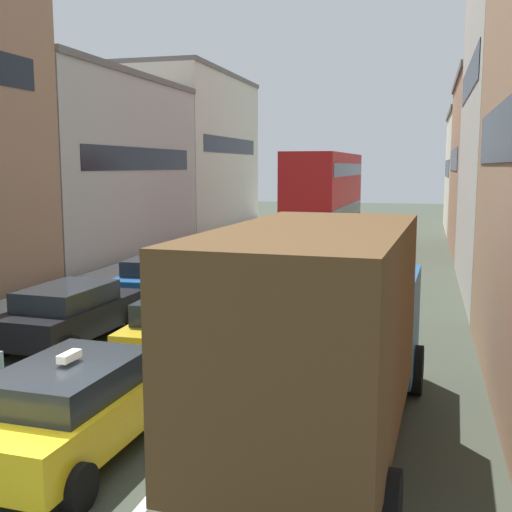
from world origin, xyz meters
The scene contains 15 objects.
ground_plane centered at (0.00, 0.00, 0.00)m, with size 140.00×140.00×0.00m, color #353B30.
sidewalk_left centered at (-6.70, 20.00, 0.07)m, with size 2.60×64.00×0.14m, color #959595.
lane_stripe_left centered at (-1.70, 20.00, 0.01)m, with size 0.16×60.00×0.01m, color silver.
lane_stripe_right centered at (1.70, 20.00, 0.01)m, with size 0.16×60.00×0.01m, color silver.
building_row_left centered at (-12.00, 20.65, 5.86)m, with size 7.20×43.90×14.08m.
removalist_box_truck centered at (3.69, 2.39, 1.97)m, with size 2.95×7.79×3.58m.
taxi_centre_lane_front centered at (0.08, 1.26, 0.80)m, with size 2.18×4.36×1.66m.
sedan_centre_lane_second centered at (-0.12, 6.30, 0.80)m, with size 2.14×4.34×1.49m.
wagon_left_lane_second centered at (-3.33, 6.67, 0.80)m, with size 2.21×4.37×1.49m.
hatchback_centre_lane_third centered at (-0.07, 11.65, 0.80)m, with size 2.29×4.41×1.49m.
sedan_left_lane_third centered at (-3.20, 11.76, 0.80)m, with size 2.27×4.40×1.49m.
coupe_centre_lane_fourth centered at (0.06, 17.78, 0.80)m, with size 2.28×4.41×1.49m.
sedan_right_lane_behind_truck centered at (3.27, 9.13, 0.80)m, with size 2.06×4.30×1.49m.
wagon_right_lane_far centered at (3.41, 14.97, 0.80)m, with size 2.15×4.34×1.49m.
bus_mid_queue_primary centered at (-0.10, 26.34, 2.83)m, with size 2.96×10.55×5.06m.
Camera 1 is at (5.11, -6.88, 4.40)m, focal length 44.16 mm.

